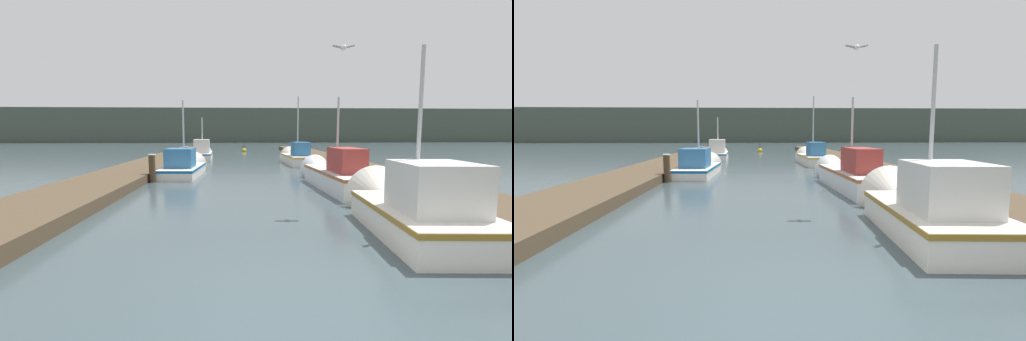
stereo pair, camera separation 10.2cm
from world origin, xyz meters
TOP-DOWN VIEW (x-y plane):
  - ground_plane at (0.00, 0.00)m, footprint 200.00×200.00m
  - dock_left at (-5.56, 16.00)m, footprint 2.60×40.00m
  - dock_right at (5.56, 16.00)m, footprint 2.60×40.00m
  - distant_shore_ridge at (0.00, 67.86)m, footprint 120.00×16.00m
  - fishing_boat_0 at (3.05, 3.37)m, footprint 2.06×4.68m
  - fishing_boat_1 at (3.03, 8.90)m, footprint 1.65×5.87m
  - fishing_boat_2 at (-3.17, 13.03)m, footprint 1.80×4.87m
  - fishing_boat_3 at (3.23, 18.14)m, footprint 1.72×4.91m
  - fishing_boat_4 at (-3.20, 22.07)m, footprint 1.54×4.61m
  - mooring_piling_0 at (-4.12, 10.46)m, footprint 0.31×0.31m
  - mooring_piling_1 at (-4.14, 20.15)m, footprint 0.28×0.28m
  - channel_buoy at (0.09, 31.18)m, footprint 0.48×0.48m
  - seagull_lead at (2.03, 5.00)m, footprint 0.55×0.29m

SIDE VIEW (x-z plane):
  - ground_plane at x=0.00m, z-range 0.00..0.00m
  - channel_buoy at x=0.09m, z-range -0.35..0.63m
  - dock_left at x=-5.56m, z-range 0.00..0.35m
  - dock_right at x=5.56m, z-range 0.00..0.35m
  - fishing_boat_2 at x=-3.17m, z-range -1.65..2.43m
  - fishing_boat_3 at x=3.23m, z-range -1.91..2.79m
  - fishing_boat_4 at x=-3.20m, z-range -1.28..2.22m
  - fishing_boat_0 at x=3.05m, z-range -1.68..2.63m
  - fishing_boat_1 at x=3.03m, z-range -1.34..2.30m
  - mooring_piling_1 at x=-4.14m, z-range 0.01..1.06m
  - mooring_piling_0 at x=-4.12m, z-range 0.01..1.17m
  - distant_shore_ridge at x=0.00m, z-range 0.00..6.36m
  - seagull_lead at x=2.03m, z-range 4.10..4.23m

